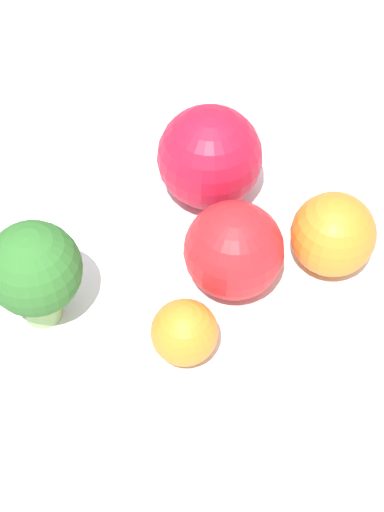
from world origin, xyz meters
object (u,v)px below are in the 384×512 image
Objects in this scene: bowl at (192,288)px; orange_back at (333,234)px; orange_front at (184,332)px; spoon at (198,86)px; apple_green at (210,157)px; apple_red at (233,252)px; broccoli at (34,271)px.

orange_back reaches higher than bowl.
spoon is at bearing 22.91° from orange_front.
orange_front is (-0.11, -0.04, -0.01)m from apple_green.
apple_red is at bearing -92.69° from bowl.
orange_back is at bearing -134.97° from spoon.
broccoli is at bearing 136.76° from bowl.
orange_front reaches higher than bowl.
apple_red is at bearing -145.57° from apple_green.
apple_red is 1.55× the size of orange_front.
orange_back is 0.60× the size of spoon.
orange_front is at bearing -157.09° from spoon.
bowl is 3.78× the size of apple_green.
bowl is at bearing 87.31° from apple_red.
apple_red reaches higher than spoon.
broccoli reaches higher than orange_front.
broccoli reaches higher than bowl.
orange_back is (-0.02, -0.08, -0.01)m from apple_green.
broccoli reaches higher than apple_green.
orange_front is 0.27m from spoon.
apple_red is at bearing 130.24° from orange_back.
bowl is at bearing 20.93° from orange_front.
bowl reaches higher than spoon.
apple_green is at bearing 34.43° from apple_red.
broccoli is 0.17m from orange_back.
spoon is (0.25, 0.02, -0.07)m from broccoli.
bowl is at bearing -43.24° from broccoli.
apple_red is (-0.00, -0.03, 0.05)m from bowl.
orange_back reaches higher than orange_front.
broccoli is at bearing 159.41° from apple_green.
spoon is (0.24, 0.10, -0.05)m from orange_front.
bowl is 0.11m from broccoli.
orange_front is (-0.05, -0.02, 0.04)m from bowl.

